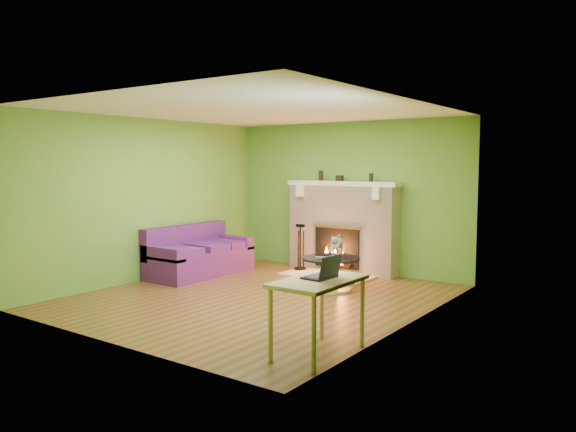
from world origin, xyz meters
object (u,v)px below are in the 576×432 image
object	(u,v)px
sofa	(198,256)
desk	(318,288)
coffee_table	(331,271)
cat	(337,246)

from	to	relation	value
sofa	desk	xyz separation A→B (m)	(3.81, -2.20, 0.34)
sofa	desk	bearing A→B (deg)	-30.04
coffee_table	sofa	bearing A→B (deg)	-173.17
coffee_table	desk	world-z (taller)	desk
cat	coffee_table	bearing A→B (deg)	-167.32
sofa	coffee_table	size ratio (longest dim) A/B	2.13
sofa	desk	distance (m)	4.41
sofa	coffee_table	bearing A→B (deg)	6.83
sofa	cat	xyz separation A→B (m)	(2.52, 0.34, 0.34)
coffee_table	cat	xyz separation A→B (m)	(0.08, 0.05, 0.38)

